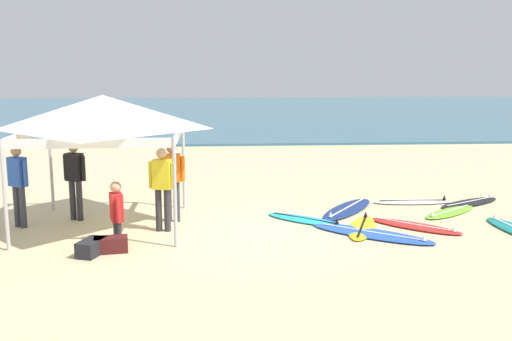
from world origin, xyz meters
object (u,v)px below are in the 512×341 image
Objects in this scene: gear_bag_near_tent at (92,247)px; surfboard_cyan at (305,220)px; surfboard_white at (413,202)px; person_blue at (18,181)px; person_red at (117,210)px; gear_bag_by_pole at (111,244)px; surfboard_red at (416,226)px; surfboard_blue at (372,234)px; surfboard_navy at (347,209)px; surfboard_black at (470,203)px; person_orange at (172,177)px; surfboard_yellow at (362,227)px; person_black at (75,176)px; person_yellow at (162,184)px; canopy_tent at (103,113)px; surfboard_lime at (450,212)px.

surfboard_cyan is at bearing 26.18° from gear_bag_near_tent.
surfboard_white is 1.14× the size of person_blue.
gear_bag_by_pole is at bearing -93.70° from person_red.
surfboard_blue is at bearing -154.95° from surfboard_red.
surfboard_cyan is at bearing -141.31° from surfboard_navy.
surfboard_red is 0.93× the size of surfboard_black.
surfboard_black is 9.06m from gear_bag_near_tent.
person_orange is (-5.76, -1.35, 0.95)m from surfboard_white.
surfboard_yellow is at bearing 101.31° from surfboard_blue.
person_red is at bearing -56.82° from person_black.
surfboard_cyan is 6.09m from person_blue.
person_yellow is (-3.01, -0.56, 0.95)m from surfboard_cyan.
gear_bag_by_pole reaches higher than surfboard_cyan.
canopy_tent is 2.16m from person_red.
person_orange is (1.34, 0.31, -1.40)m from canopy_tent.
gear_bag_by_pole is (0.37, -1.76, -2.25)m from canopy_tent.
gear_bag_by_pole is at bearing -115.25° from person_orange.
surfboard_yellow is at bearing 7.62° from person_red.
surfboard_red is 1.14m from surfboard_yellow.
person_blue is 1.15m from person_black.
canopy_tent is 4.82m from surfboard_cyan.
person_yellow is 1.00× the size of person_blue.
gear_bag_near_tent is at bearing -88.41° from canopy_tent.
canopy_tent is at bearing 101.83° from gear_bag_by_pole.
surfboard_cyan is at bearing 10.54° from person_yellow.
surfboard_lime is at bearing 8.99° from person_yellow.
surfboard_blue is at bearing -18.31° from person_orange.
surfboard_white is at bearing 19.71° from surfboard_navy.
canopy_tent reaches higher than person_orange.
canopy_tent reaches higher than surfboard_red.
person_yellow is 1.00× the size of person_orange.
person_black reaches higher than surfboard_yellow.
person_black is at bearing 143.33° from canopy_tent.
person_red reaches higher than surfboard_white.
person_black is at bearing 25.81° from person_blue.
surfboard_white is 7.32m from person_red.
person_blue reaches higher than gear_bag_near_tent.
surfboard_navy is at bearing 29.12° from gear_bag_near_tent.
surfboard_black is at bearing 21.74° from gear_bag_by_pole.
person_blue is 1.00× the size of person_orange.
person_blue reaches higher than surfboard_red.
surfboard_cyan is 1.04× the size of person_black.
person_orange is (-3.94, 0.88, 0.95)m from surfboard_yellow.
person_orange is 1.00× the size of person_black.
person_blue is at bearing 174.88° from surfboard_yellow.
gear_bag_by_pole is at bearing -166.38° from surfboard_yellow.
surfboard_cyan is 1.04× the size of person_orange.
surfboard_lime is at bearing 0.10° from person_black.
person_orange reaches higher than surfboard_lime.
surfboard_lime is 6.56m from person_yellow.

